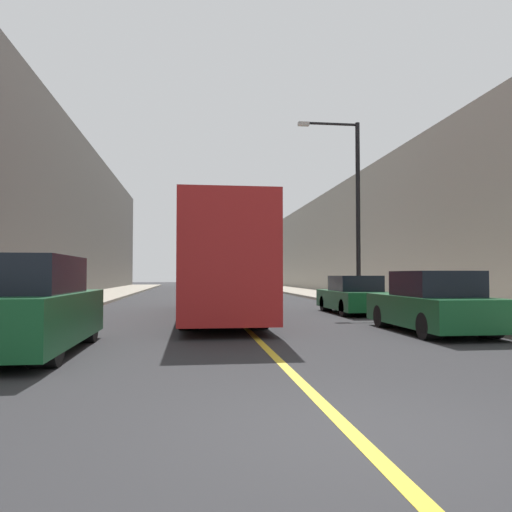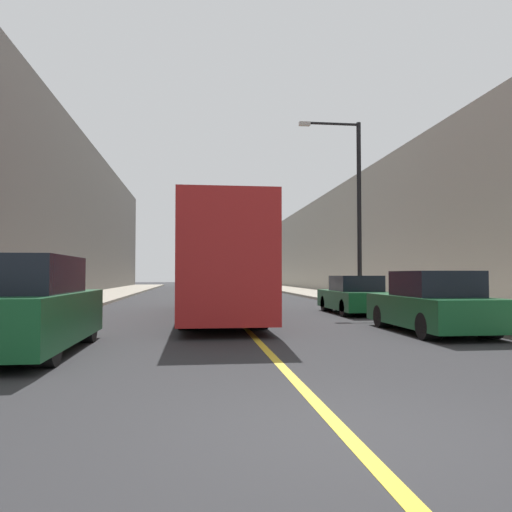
# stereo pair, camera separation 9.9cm
# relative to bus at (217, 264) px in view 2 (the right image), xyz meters

# --- Properties ---
(ground_plane) EXTENTS (200.00, 200.00, 0.00)m
(ground_plane) POSITION_rel_bus_xyz_m (0.63, -12.96, -1.86)
(ground_plane) COLOR #2D2D30
(sidewalk_left) EXTENTS (3.94, 72.00, 0.15)m
(sidewalk_left) POSITION_rel_bus_xyz_m (-7.05, 17.04, -1.78)
(sidewalk_left) COLOR #A89E8C
(sidewalk_left) RESTS_ON ground
(sidewalk_right) EXTENTS (3.94, 72.00, 0.15)m
(sidewalk_right) POSITION_rel_bus_xyz_m (8.31, 17.04, -1.78)
(sidewalk_right) COLOR #A89E8C
(sidewalk_right) RESTS_ON ground
(building_row_left) EXTENTS (4.00, 72.00, 11.98)m
(building_row_left) POSITION_rel_bus_xyz_m (-11.03, 17.04, 4.13)
(building_row_left) COLOR #66605B
(building_row_left) RESTS_ON ground
(building_row_right) EXTENTS (4.00, 72.00, 8.44)m
(building_row_right) POSITION_rel_bus_xyz_m (12.28, 17.04, 2.36)
(building_row_right) COLOR gray
(building_row_right) RESTS_ON ground
(road_center_line) EXTENTS (0.16, 72.00, 0.01)m
(road_center_line) POSITION_rel_bus_xyz_m (0.63, 17.04, -1.85)
(road_center_line) COLOR gold
(road_center_line) RESTS_ON ground
(bus) EXTENTS (2.41, 12.28, 3.49)m
(bus) POSITION_rel_bus_xyz_m (0.00, 0.00, 0.00)
(bus) COLOR #AD1E1E
(bus) RESTS_ON ground
(parked_suv_left) EXTENTS (2.05, 4.76, 1.82)m
(parked_suv_left) POSITION_rel_bus_xyz_m (-3.95, -7.61, -1.01)
(parked_suv_left) COLOR #145128
(parked_suv_left) RESTS_ON ground
(car_right_near) EXTENTS (1.87, 4.39, 1.57)m
(car_right_near) POSITION_rel_bus_xyz_m (5.23, -5.28, -1.16)
(car_right_near) COLOR #145128
(car_right_near) RESTS_ON ground
(car_right_mid) EXTENTS (1.78, 4.32, 1.44)m
(car_right_mid) POSITION_rel_bus_xyz_m (5.24, 1.00, -1.20)
(car_right_mid) COLOR #145128
(car_right_mid) RESTS_ON ground
(street_lamp_right) EXTENTS (2.88, 0.24, 8.30)m
(street_lamp_right) POSITION_rel_bus_xyz_m (6.40, 4.52, 3.02)
(street_lamp_right) COLOR black
(street_lamp_right) RESTS_ON sidewalk_right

